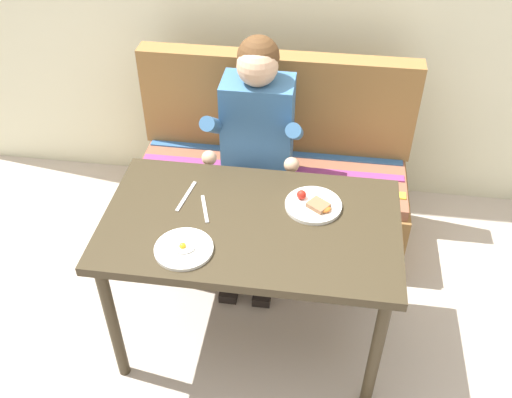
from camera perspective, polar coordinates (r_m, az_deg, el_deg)
ground_plane at (r=2.84m, az=-0.44°, el=-13.18°), size 8.00×8.00×0.00m
table at (r=2.35m, az=-0.51°, el=-3.67°), size 1.20×0.70×0.73m
couch at (r=3.14m, az=1.58°, el=1.66°), size 1.44×0.56×1.00m
person at (r=2.76m, az=-0.02°, el=6.26°), size 0.45×0.61×1.21m
plate_breakfast at (r=2.37m, az=5.76°, el=-0.58°), size 0.23×0.23×0.05m
plate_eggs at (r=2.19m, az=-7.21°, el=-4.92°), size 0.23×0.23×0.04m
fork at (r=2.36m, az=-5.12°, el=-0.99°), size 0.07×0.17×0.00m
knife at (r=2.43m, az=-6.97°, el=0.29°), size 0.05×0.20×0.00m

